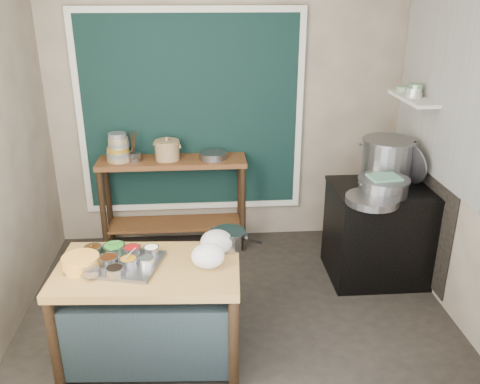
{
  "coord_description": "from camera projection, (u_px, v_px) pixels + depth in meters",
  "views": [
    {
      "loc": [
        -0.24,
        -3.49,
        2.52
      ],
      "look_at": [
        0.04,
        0.25,
        1.0
      ],
      "focal_mm": 38.0,
      "sensor_mm": 36.0,
      "label": 1
    }
  ],
  "objects": [
    {
      "name": "floor",
      "position": [
        237.0,
        316.0,
        4.19
      ],
      "size": [
        3.5,
        3.0,
        0.02
      ],
      "primitive_type": "cube",
      "color": "#292420",
      "rests_on": "ground"
    },
    {
      "name": "back_wall",
      "position": [
        226.0,
        108.0,
        5.06
      ],
      "size": [
        3.5,
        0.02,
        2.8
      ],
      "primitive_type": "cube",
      "color": "gray",
      "rests_on": "floor"
    },
    {
      "name": "right_wall",
      "position": [
        472.0,
        148.0,
        3.79
      ],
      "size": [
        0.02,
        3.0,
        2.8
      ],
      "primitive_type": "cube",
      "color": "gray",
      "rests_on": "floor"
    },
    {
      "name": "curtain_panel",
      "position": [
        191.0,
        114.0,
        5.02
      ],
      "size": [
        2.1,
        0.02,
        1.9
      ],
      "primitive_type": "cube",
      "color": "black",
      "rests_on": "back_wall"
    },
    {
      "name": "curtain_frame",
      "position": [
        191.0,
        114.0,
        5.01
      ],
      "size": [
        2.22,
        0.03,
        2.02
      ],
      "primitive_type": null,
      "color": "beige",
      "rests_on": "back_wall"
    },
    {
      "name": "tile_panel",
      "position": [
        445.0,
        75.0,
        4.12
      ],
      "size": [
        0.02,
        1.7,
        1.7
      ],
      "primitive_type": "cube",
      "color": "#B2B2AA",
      "rests_on": "right_wall"
    },
    {
      "name": "soot_patch",
      "position": [
        421.0,
        201.0,
        4.65
      ],
      "size": [
        0.01,
        1.3,
        1.3
      ],
      "primitive_type": "cube",
      "color": "black",
      "rests_on": "right_wall"
    },
    {
      "name": "wall_shelf",
      "position": [
        414.0,
        99.0,
        4.49
      ],
      "size": [
        0.22,
        0.7,
        0.03
      ],
      "primitive_type": "cube",
      "color": "beige",
      "rests_on": "right_wall"
    },
    {
      "name": "prep_table",
      "position": [
        151.0,
        312.0,
        3.6
      ],
      "size": [
        1.29,
        0.79,
        0.75
      ],
      "primitive_type": "cube",
      "rotation": [
        0.0,
        0.0,
        -0.06
      ],
      "color": "olive",
      "rests_on": "floor"
    },
    {
      "name": "back_counter",
      "position": [
        174.0,
        203.0,
        5.15
      ],
      "size": [
        1.45,
        0.4,
        0.95
      ],
      "primitive_type": "cube",
      "color": "brown",
      "rests_on": "floor"
    },
    {
      "name": "stove_block",
      "position": [
        380.0,
        234.0,
        4.63
      ],
      "size": [
        0.9,
        0.68,
        0.85
      ],
      "primitive_type": "cube",
      "color": "black",
      "rests_on": "floor"
    },
    {
      "name": "stove_top",
      "position": [
        385.0,
        189.0,
        4.47
      ],
      "size": [
        0.92,
        0.69,
        0.03
      ],
      "primitive_type": "cube",
      "color": "black",
      "rests_on": "stove_block"
    },
    {
      "name": "condiment_tray",
      "position": [
        117.0,
        263.0,
        3.47
      ],
      "size": [
        0.66,
        0.55,
        0.03
      ],
      "primitive_type": "cube",
      "rotation": [
        0.0,
        0.0,
        -0.26
      ],
      "color": "gray",
      "rests_on": "prep_table"
    },
    {
      "name": "condiment_bowls",
      "position": [
        114.0,
        257.0,
        3.47
      ],
      "size": [
        0.54,
        0.43,
        0.06
      ],
      "color": "silver",
      "rests_on": "condiment_tray"
    },
    {
      "name": "yellow_basin",
      "position": [
        81.0,
        263.0,
        3.41
      ],
      "size": [
        0.32,
        0.32,
        0.1
      ],
      "primitive_type": "cylinder",
      "rotation": [
        0.0,
        0.0,
        0.37
      ],
      "color": "gold",
      "rests_on": "prep_table"
    },
    {
      "name": "saucepan",
      "position": [
        229.0,
        239.0,
        3.69
      ],
      "size": [
        0.32,
        0.32,
        0.13
      ],
      "primitive_type": null,
      "rotation": [
        0.0,
        0.0,
        -0.43
      ],
      "color": "gray",
      "rests_on": "prep_table"
    },
    {
      "name": "plastic_bag_a",
      "position": [
        208.0,
        256.0,
        3.42
      ],
      "size": [
        0.28,
        0.25,
        0.17
      ],
      "primitive_type": "ellipsoid",
      "rotation": [
        0.0,
        0.0,
        0.31
      ],
      "color": "white",
      "rests_on": "prep_table"
    },
    {
      "name": "plastic_bag_b",
      "position": [
        217.0,
        242.0,
        3.6
      ],
      "size": [
        0.25,
        0.21,
        0.17
      ],
      "primitive_type": "ellipsoid",
      "rotation": [
        0.0,
        0.0,
        -0.07
      ],
      "color": "white",
      "rests_on": "prep_table"
    },
    {
      "name": "bowl_stack",
      "position": [
        119.0,
        149.0,
        4.89
      ],
      "size": [
        0.24,
        0.24,
        0.27
      ],
      "color": "tan",
      "rests_on": "back_counter"
    },
    {
      "name": "utensil_cup",
      "position": [
        134.0,
        156.0,
        4.91
      ],
      "size": [
        0.18,
        0.18,
        0.09
      ],
      "primitive_type": "cylinder",
      "rotation": [
        0.0,
        0.0,
        0.21
      ],
      "color": "gray",
      "rests_on": "back_counter"
    },
    {
      "name": "ceramic_crock",
      "position": [
        167.0,
        151.0,
        4.94
      ],
      "size": [
        0.33,
        0.33,
        0.17
      ],
      "primitive_type": null,
      "rotation": [
        0.0,
        0.0,
        -0.4
      ],
      "color": "#967F51",
      "rests_on": "back_counter"
    },
    {
      "name": "wide_bowl",
      "position": [
        213.0,
        155.0,
        4.97
      ],
      "size": [
        0.32,
        0.32,
        0.07
      ],
      "primitive_type": "cylinder",
      "rotation": [
        0.0,
        0.0,
        0.23
      ],
      "color": "gray",
      "rests_on": "back_counter"
    },
    {
      "name": "stock_pot",
      "position": [
        387.0,
        160.0,
        4.58
      ],
      "size": [
        0.53,
        0.53,
        0.38
      ],
      "primitive_type": null,
      "rotation": [
        0.0,
        0.0,
        -0.09
      ],
      "color": "gray",
      "rests_on": "stove_top"
    },
    {
      "name": "pot_lid",
      "position": [
        410.0,
        163.0,
        4.5
      ],
      "size": [
        0.23,
        0.4,
        0.39
      ],
      "primitive_type": "cylinder",
      "rotation": [
        0.0,
        1.36,
        0.38
      ],
      "color": "gray",
      "rests_on": "stove_top"
    },
    {
      "name": "steamer",
      "position": [
        383.0,
        186.0,
        4.29
      ],
      "size": [
        0.53,
        0.53,
        0.14
      ],
      "primitive_type": null,
      "rotation": [
        0.0,
        0.0,
        0.22
      ],
      "color": "gray",
      "rests_on": "stove_top"
    },
    {
      "name": "green_cloth",
      "position": [
        384.0,
        177.0,
        4.26
      ],
      "size": [
        0.28,
        0.23,
        0.02
      ],
      "primitive_type": "cube",
      "rotation": [
        0.0,
        0.0,
        0.14
      ],
      "color": "#5FA084",
      "rests_on": "steamer"
    },
    {
      "name": "shallow_pan",
      "position": [
        372.0,
        200.0,
        4.13
      ],
      "size": [
        0.56,
        0.56,
        0.06
      ],
      "primitive_type": "cylinder",
      "rotation": [
        0.0,
        0.0,
        -0.35
      ],
      "color": "gray",
      "rests_on": "stove_top"
    },
    {
      "name": "shelf_bowl_stack",
      "position": [
        415.0,
        91.0,
        4.46
      ],
      "size": [
        0.14,
        0.14,
        0.11
      ],
      "color": "silver",
      "rests_on": "wall_shelf"
    },
    {
      "name": "shelf_bowl_green",
      "position": [
        404.0,
        89.0,
        4.7
      ],
      "size": [
        0.17,
        0.17,
        0.05
      ],
      "primitive_type": "cylinder",
      "rotation": [
        0.0,
        0.0,
        0.36
      ],
      "color": "gray",
      "rests_on": "wall_shelf"
    }
  ]
}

